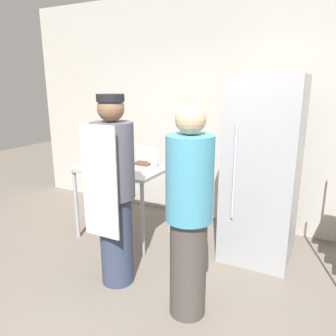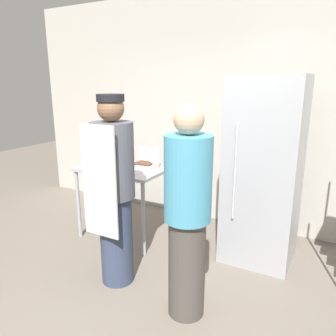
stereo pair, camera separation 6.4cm
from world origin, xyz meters
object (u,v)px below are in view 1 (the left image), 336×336
object	(u,v)px
donut_box	(143,164)
person_customer	(189,214)
binder_stack	(101,163)
refrigerator	(262,171)
blender_pitcher	(111,150)
person_baker	(114,190)

from	to	relation	value
donut_box	person_customer	size ratio (longest dim) A/B	0.17
donut_box	binder_stack	bearing A→B (deg)	-147.14
refrigerator	blender_pitcher	distance (m)	1.95
binder_stack	person_customer	distance (m)	1.64
person_baker	refrigerator	bearing A→B (deg)	46.17
donut_box	person_baker	size ratio (longest dim) A/B	0.16
refrigerator	binder_stack	bearing A→B (deg)	-165.05
donut_box	blender_pitcher	distance (m)	0.63
blender_pitcher	person_customer	distance (m)	2.04
refrigerator	person_customer	bearing A→B (deg)	-103.65
donut_box	person_customer	distance (m)	1.46
refrigerator	binder_stack	size ratio (longest dim) A/B	6.17
refrigerator	donut_box	distance (m)	1.36
person_customer	refrigerator	bearing A→B (deg)	76.35
donut_box	blender_pitcher	bearing A→B (deg)	163.12
donut_box	refrigerator	bearing A→B (deg)	8.56
donut_box	blender_pitcher	size ratio (longest dim) A/B	1.03
donut_box	person_baker	xyz separation A→B (m)	(0.27, -0.92, -0.01)
donut_box	person_baker	bearing A→B (deg)	-73.96
donut_box	blender_pitcher	world-z (taller)	blender_pitcher
donut_box	binder_stack	xyz separation A→B (m)	(-0.41, -0.27, 0.02)
binder_stack	person_baker	world-z (taller)	person_baker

